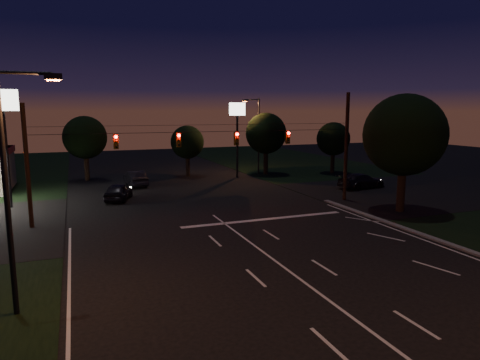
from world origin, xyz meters
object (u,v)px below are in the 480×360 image
car_oncoming_b (135,178)px  car_oncoming_a (118,192)px  car_cross (361,181)px  utility_pole_right (344,200)px  tree_right_near (403,136)px

car_oncoming_b → car_oncoming_a: bearing=65.8°
car_oncoming_b → car_cross: car_oncoming_b is taller
utility_pole_right → car_oncoming_b: size_ratio=1.98×
tree_right_near → utility_pole_right: bearing=107.5°
utility_pole_right → car_oncoming_b: utility_pole_right is taller
utility_pole_right → car_oncoming_a: bearing=158.6°
car_cross → car_oncoming_b: bearing=56.4°
utility_pole_right → car_cross: (4.83, 4.14, 0.74)m
car_oncoming_a → car_oncoming_b: bearing=-90.3°
car_oncoming_a → car_oncoming_b: (2.32, 6.65, 0.02)m
tree_right_near → car_oncoming_a: bearing=148.6°
tree_right_near → car_oncoming_b: 25.64m
tree_right_near → car_oncoming_a: 23.25m
tree_right_near → car_oncoming_a: size_ratio=2.04×
utility_pole_right → car_oncoming_a: (-17.86, 7.00, 0.73)m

